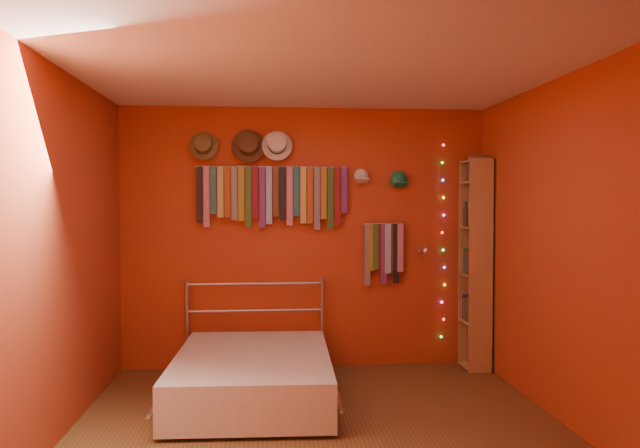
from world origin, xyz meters
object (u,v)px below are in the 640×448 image
object	(u,v)px
bookshelf	(480,263)
tie_rack	(273,193)
reading_lamp	(425,251)
bed	(253,375)

from	to	relation	value
bookshelf	tie_rack	bearing A→B (deg)	175.49
tie_rack	reading_lamp	xyz separation A→B (m)	(1.43, -0.15, -0.54)
bookshelf	bed	size ratio (longest dim) A/B	1.10
reading_lamp	bookshelf	xyz separation A→B (m)	(0.53, -0.00, -0.12)
tie_rack	bed	size ratio (longest dim) A/B	0.80
tie_rack	reading_lamp	bearing A→B (deg)	-6.08
tie_rack	bookshelf	size ratio (longest dim) A/B	0.72
tie_rack	reading_lamp	size ratio (longest dim) A/B	5.20
reading_lamp	bookshelf	distance (m)	0.55
reading_lamp	bookshelf	size ratio (longest dim) A/B	0.14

